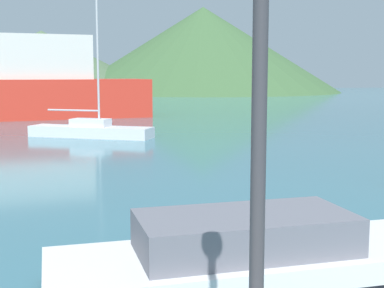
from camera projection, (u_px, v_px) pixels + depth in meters
streetlamp at (260, 56)px, 4.04m from camera, size 0.33×0.33×4.91m
motorboat_near at (333, 254)px, 9.53m from camera, size 9.35×2.68×2.10m
sailboat_inner at (91, 129)px, 30.43m from camera, size 6.82×5.39×10.79m
hill_central at (42, 62)px, 107.69m from camera, size 48.55×48.55×12.31m
hill_east at (203, 50)px, 110.10m from camera, size 55.82×55.82×17.26m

